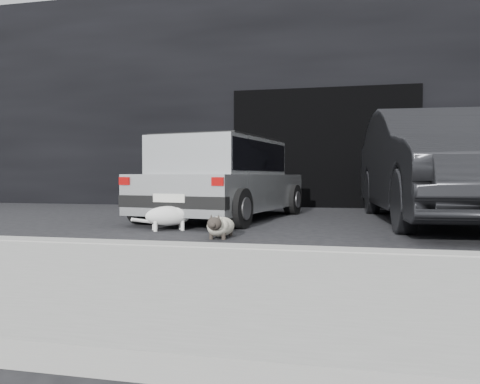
% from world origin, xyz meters
% --- Properties ---
extents(ground, '(80.00, 80.00, 0.00)m').
position_xyz_m(ground, '(0.00, 0.00, 0.00)').
color(ground, black).
rests_on(ground, ground).
extents(building_facade, '(34.00, 4.00, 5.00)m').
position_xyz_m(building_facade, '(1.00, 6.00, 2.50)').
color(building_facade, black).
rests_on(building_facade, ground).
extents(garage_opening, '(4.00, 0.10, 2.60)m').
position_xyz_m(garage_opening, '(1.00, 3.99, 1.30)').
color(garage_opening, black).
rests_on(garage_opening, ground).
extents(curb, '(18.00, 0.25, 0.12)m').
position_xyz_m(curb, '(1.00, -2.60, 0.06)').
color(curb, gray).
rests_on(curb, ground).
extents(sidewalk, '(18.00, 2.20, 0.11)m').
position_xyz_m(sidewalk, '(1.00, -3.80, 0.06)').
color(sidewalk, gray).
rests_on(sidewalk, ground).
extents(silver_hatchback, '(2.22, 3.73, 1.29)m').
position_xyz_m(silver_hatchback, '(-0.45, 0.90, 0.71)').
color(silver_hatchback, silver).
rests_on(silver_hatchback, ground).
extents(second_car, '(2.15, 5.29, 1.71)m').
position_xyz_m(second_car, '(2.82, 1.03, 0.85)').
color(second_car, black).
rests_on(second_car, ground).
extents(cat_siamese, '(0.29, 0.84, 0.29)m').
position_xyz_m(cat_siamese, '(0.08, -1.33, 0.13)').
color(cat_siamese, beige).
rests_on(cat_siamese, ground).
extents(cat_white, '(0.75, 0.56, 0.40)m').
position_xyz_m(cat_white, '(-0.72, -0.73, 0.20)').
color(cat_white, silver).
rests_on(cat_white, ground).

